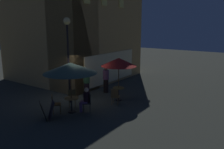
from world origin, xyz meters
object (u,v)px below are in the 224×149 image
cafe_chair_2 (72,96)px  cafe_chair_0 (115,96)px  cafe_table_1 (72,102)px  patio_umbrella_0 (119,62)px  patron_standing_1 (87,83)px  street_lamp_near_corner (68,41)px  cafe_chair_1 (89,101)px  cafe_table_0 (119,92)px  patio_umbrella_1 (70,68)px  patron_seated_0 (85,98)px  patron_standing_2 (106,80)px  menu_sandwich_board (47,111)px  cafe_chair_3 (54,103)px

cafe_chair_2 → cafe_chair_0: bearing=87.9°
cafe_table_1 → cafe_chair_0: cafe_chair_0 is taller
patio_umbrella_0 → cafe_table_1: bearing=162.6°
patron_standing_1 → cafe_chair_0: bearing=-41.2°
street_lamp_near_corner → cafe_chair_1: size_ratio=4.80×
cafe_table_0 → cafe_chair_2: bearing=147.3°
patio_umbrella_1 → cafe_table_0: bearing=-17.4°
cafe_table_1 → patron_seated_0: patron_seated_0 is taller
patron_standing_1 → patron_standing_2: 1.47m
patio_umbrella_0 → patron_standing_2: 2.24m
cafe_table_1 → patron_standing_1: bearing=23.8°
patron_standing_1 → cafe_table_0: bearing=-19.7°
cafe_table_1 → patron_standing_2: patron_standing_2 is taller
cafe_chair_1 → patron_standing_2: size_ratio=0.58×
patio_umbrella_0 → menu_sandwich_board: bearing=164.7°
cafe_table_0 → cafe_chair_0: size_ratio=0.85×
menu_sandwich_board → patron_standing_2: 5.03m
cafe_table_0 → cafe_chair_3: 3.75m
patio_umbrella_1 → menu_sandwich_board: bearing=169.4°
patio_umbrella_0 → patio_umbrella_1: size_ratio=0.95×
cafe_table_0 → cafe_chair_2: 2.68m
patio_umbrella_0 → cafe_chair_2: (-2.25, 1.44, -1.66)m
cafe_table_1 → cafe_chair_3: cafe_chair_3 is taller
patio_umbrella_1 → patron_seated_0: (0.44, -0.53, -1.53)m
patio_umbrella_0 → patron_standing_2: (0.86, 1.53, -1.39)m
street_lamp_near_corner → cafe_table_0: street_lamp_near_corner is taller
menu_sandwich_board → patio_umbrella_0: size_ratio=0.35×
cafe_table_0 → patio_umbrella_1: 3.44m
patio_umbrella_1 → cafe_chair_2: patio_umbrella_1 is taller
patio_umbrella_0 → cafe_chair_0: patio_umbrella_0 is taller
street_lamp_near_corner → cafe_table_1: size_ratio=6.17×
patron_seated_0 → patron_standing_1: patron_standing_1 is taller
patio_umbrella_0 → cafe_chair_1: size_ratio=2.56×
cafe_table_1 → cafe_chair_0: 2.39m
street_lamp_near_corner → patio_umbrella_1: bearing=-131.4°
patio_umbrella_0 → patio_umbrella_1: 2.98m
patron_standing_1 → street_lamp_near_corner: bearing=-131.4°
cafe_chair_2 → patron_standing_1: 1.78m
patio_umbrella_0 → cafe_chair_1: patio_umbrella_0 is taller
cafe_table_1 → cafe_chair_3: (-0.63, 0.52, 0.05)m
cafe_chair_2 → patron_standing_1: bearing=151.8°
menu_sandwich_board → cafe_table_1: size_ratio=1.15×
patron_standing_2 → patron_standing_1: bearing=-154.7°
cafe_chair_2 → patron_seated_0: patron_seated_0 is taller
cafe_table_1 → cafe_chair_3: size_ratio=0.78×
cafe_chair_1 → patron_standing_1: size_ratio=0.56×
patio_umbrella_0 → cafe_chair_2: patio_umbrella_0 is taller
patio_umbrella_0 → patio_umbrella_1: (-2.84, 0.89, 0.02)m
patio_umbrella_0 → cafe_chair_1: 2.85m
cafe_chair_1 → patron_standing_2: bearing=-107.7°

